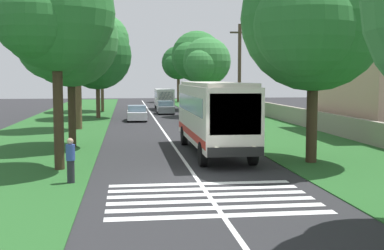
% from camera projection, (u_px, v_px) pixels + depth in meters
% --- Properties ---
extents(ground, '(160.00, 160.00, 0.00)m').
position_uv_depth(ground, '(198.00, 180.00, 19.87)').
color(ground, '#262628').
extents(grass_verge_left, '(120.00, 8.00, 0.04)m').
position_uv_depth(grass_verge_left, '(43.00, 138.00, 33.64)').
color(grass_verge_left, '#235623').
rests_on(grass_verge_left, ground).
extents(grass_verge_right, '(120.00, 8.00, 0.04)m').
position_uv_depth(grass_verge_right, '(284.00, 134.00, 35.73)').
color(grass_verge_right, '#235623').
rests_on(grass_verge_right, ground).
extents(centre_line, '(110.00, 0.16, 0.01)m').
position_uv_depth(centre_line, '(167.00, 136.00, 34.69)').
color(centre_line, silver).
rests_on(centre_line, ground).
extents(coach_bus, '(11.16, 2.62, 3.73)m').
position_uv_depth(coach_bus, '(213.00, 113.00, 26.86)').
color(coach_bus, silver).
rests_on(coach_bus, ground).
extents(zebra_crossing, '(4.95, 6.80, 0.01)m').
position_uv_depth(zebra_crossing, '(210.00, 198.00, 17.01)').
color(zebra_crossing, silver).
rests_on(zebra_crossing, ground).
extents(trailing_car_0, '(4.30, 1.78, 1.43)m').
position_uv_depth(trailing_car_0, '(137.00, 114.00, 47.16)').
color(trailing_car_0, silver).
rests_on(trailing_car_0, ground).
extents(trailing_car_1, '(4.30, 1.78, 1.43)m').
position_uv_depth(trailing_car_1, '(165.00, 108.00, 56.28)').
color(trailing_car_1, gray).
rests_on(trailing_car_1, ground).
extents(trailing_minibus_0, '(6.00, 2.14, 2.53)m').
position_uv_depth(trailing_minibus_0, '(164.00, 97.00, 64.38)').
color(trailing_minibus_0, silver).
rests_on(trailing_minibus_0, ground).
extents(roadside_tree_left_0, '(6.14, 5.15, 10.59)m').
position_uv_depth(roadside_tree_left_0, '(74.00, 26.00, 38.53)').
color(roadside_tree_left_0, brown).
rests_on(roadside_tree_left_0, grass_verge_left).
extents(roadside_tree_left_1, '(6.70, 5.36, 8.75)m').
position_uv_depth(roadside_tree_left_1, '(68.00, 42.00, 28.64)').
color(roadside_tree_left_1, '#3D2D1E').
rests_on(roadside_tree_left_1, grass_verge_left).
extents(roadside_tree_left_2, '(5.87, 4.94, 9.12)m').
position_uv_depth(roadside_tree_left_2, '(53.00, 16.00, 21.51)').
color(roadside_tree_left_2, '#3D2D1E').
rests_on(roadside_tree_left_2, grass_verge_left).
extents(roadside_tree_left_3, '(7.68, 6.42, 11.36)m').
position_uv_depth(roadside_tree_left_3, '(100.00, 43.00, 59.42)').
color(roadside_tree_left_3, brown).
rests_on(roadside_tree_left_3, grass_verge_left).
extents(roadside_tree_left_4, '(8.02, 6.59, 9.36)m').
position_uv_depth(roadside_tree_left_4, '(95.00, 57.00, 49.57)').
color(roadside_tree_left_4, '#4C3826').
rests_on(roadside_tree_left_4, grass_verge_left).
extents(roadside_tree_right_0, '(8.12, 6.71, 10.00)m').
position_uv_depth(roadside_tree_right_0, '(310.00, 22.00, 23.43)').
color(roadside_tree_right_0, '#3D2D1E').
rests_on(roadside_tree_right_0, grass_verge_right).
extents(roadside_tree_right_2, '(5.91, 4.91, 8.04)m').
position_uv_depth(roadside_tree_right_2, '(205.00, 63.00, 52.24)').
color(roadside_tree_right_2, brown).
rests_on(roadside_tree_right_2, grass_verge_right).
extents(roadside_tree_right_3, '(6.37, 5.42, 9.05)m').
position_uv_depth(roadside_tree_right_3, '(178.00, 64.00, 83.08)').
color(roadside_tree_right_3, '#4C3826').
rests_on(roadside_tree_right_3, grass_verge_right).
extents(roadside_tree_right_4, '(7.54, 6.29, 9.65)m').
position_uv_depth(roadside_tree_right_4, '(195.00, 58.00, 62.73)').
color(roadside_tree_right_4, '#4C3826').
rests_on(roadside_tree_right_4, grass_verge_right).
extents(utility_pole, '(0.24, 1.40, 7.71)m').
position_uv_depth(utility_pole, '(239.00, 77.00, 36.54)').
color(utility_pole, '#473828').
rests_on(utility_pole, grass_verge_right).
extents(roadside_wall, '(70.00, 0.40, 1.40)m').
position_uv_depth(roadside_wall, '(307.00, 118.00, 41.03)').
color(roadside_wall, gray).
rests_on(roadside_wall, grass_verge_right).
extents(pedestrian, '(0.34, 0.34, 1.69)m').
position_uv_depth(pedestrian, '(71.00, 160.00, 19.15)').
color(pedestrian, '#26262D').
rests_on(pedestrian, grass_verge_left).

